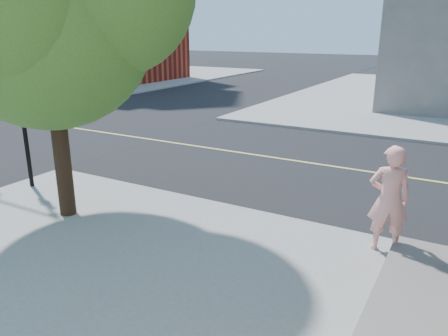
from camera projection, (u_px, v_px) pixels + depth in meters
The scene contains 5 objects.
ground at pixel (85, 177), 12.56m from camera, with size 140.00×140.00×0.00m, color black.
road_ew at pixel (177, 143), 16.29m from camera, with size 140.00×9.00×0.01m, color black.
sidewalk_nw at pixel (82, 74), 41.23m from camera, with size 26.00×25.00×0.12m, color gray.
man_on_phone at pixel (389, 199), 7.90m from camera, with size 0.73×0.48×1.99m, color #F9A7A0.
car_a at pixel (12, 87), 26.42m from camera, with size 2.42×5.26×1.46m, color silver.
Camera 1 is at (9.32, -8.39, 4.01)m, focal length 35.44 mm.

